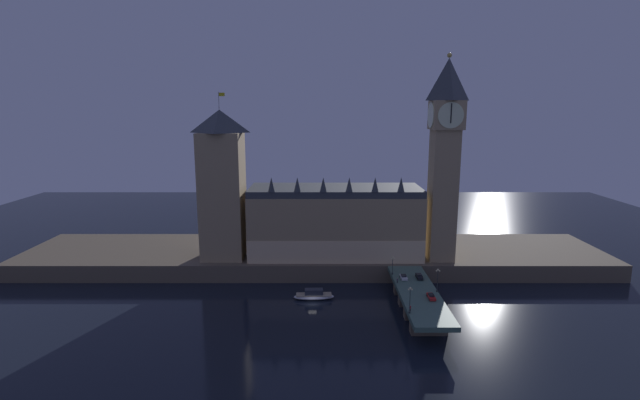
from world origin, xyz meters
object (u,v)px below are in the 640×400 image
at_px(victoria_tower, 220,185).
at_px(street_lamp_mid, 436,277).
at_px(car_southbound_trail, 417,276).
at_px(car_southbound_lead, 429,296).
at_px(pedestrian_near_rail, 408,308).
at_px(boat_upstream, 312,295).
at_px(car_northbound_lead, 402,277).
at_px(street_lamp_far, 391,263).
at_px(street_lamp_near, 408,297).
at_px(clock_tower, 442,154).
at_px(pedestrian_far_rail, 396,280).

xyz_separation_m(victoria_tower, street_lamp_mid, (69.41, -33.87, -22.14)).
bearing_deg(car_southbound_trail, car_southbound_lead, -90.00).
xyz_separation_m(pedestrian_near_rail, boat_upstream, (-25.97, 22.80, -5.94)).
bearing_deg(victoria_tower, car_northbound_lead, -20.79).
height_order(street_lamp_mid, boat_upstream, street_lamp_mid).
relative_size(street_lamp_far, boat_upstream, 0.47).
distance_m(car_southbound_lead, street_lamp_near, 13.09).
relative_size(clock_tower, street_lamp_mid, 10.06).
bearing_deg(street_lamp_near, car_southbound_lead, 50.24).
xyz_separation_m(clock_tower, victoria_tower, (-77.91, 2.94, -11.20)).
bearing_deg(street_lamp_far, clock_tower, 39.85).
distance_m(car_northbound_lead, street_lamp_near, 25.74).
xyz_separation_m(clock_tower, street_lamp_far, (-19.43, -16.21, -34.01)).
bearing_deg(pedestrian_far_rail, pedestrian_near_rail, -90.00).
bearing_deg(boat_upstream, car_southbound_lead, -22.99).
distance_m(clock_tower, street_lamp_near, 59.73).
bearing_deg(street_lamp_near, car_northbound_lead, 83.39).
relative_size(pedestrian_near_rail, street_lamp_far, 0.30).
height_order(clock_tower, car_southbound_trail, clock_tower).
relative_size(car_northbound_lead, street_lamp_far, 0.73).
relative_size(car_southbound_trail, street_lamp_near, 0.64).
height_order(car_northbound_lead, car_southbound_trail, car_southbound_trail).
relative_size(car_southbound_lead, pedestrian_far_rail, 2.86).
height_order(pedestrian_far_rail, street_lamp_mid, street_lamp_mid).
distance_m(car_northbound_lead, car_southbound_trail, 5.09).
distance_m(pedestrian_near_rail, street_lamp_mid, 17.60).
xyz_separation_m(pedestrian_near_rail, street_lamp_far, (-0.40, 28.39, 2.81)).
distance_m(car_northbound_lead, street_lamp_mid, 13.78).
distance_m(street_lamp_mid, boat_upstream, 38.78).
xyz_separation_m(car_southbound_trail, pedestrian_near_rail, (-7.59, -24.76, 0.25)).
xyz_separation_m(car_southbound_lead, pedestrian_far_rail, (-7.59, 12.23, 0.23)).
bearing_deg(street_lamp_near, pedestrian_far_rail, 88.95).
bearing_deg(car_southbound_lead, victoria_tower, 149.61).
height_order(car_southbound_trail, pedestrian_near_rail, pedestrian_near_rail).
bearing_deg(pedestrian_near_rail, clock_tower, 66.90).
distance_m(clock_tower, car_southbound_trail, 43.58).
distance_m(car_southbound_trail, pedestrian_near_rail, 25.90).
relative_size(pedestrian_far_rail, street_lamp_far, 0.27).
bearing_deg(pedestrian_far_rail, car_southbound_lead, -58.18).
bearing_deg(pedestrian_far_rail, car_southbound_trail, 27.57).
xyz_separation_m(car_northbound_lead, pedestrian_far_rail, (-2.53, -3.44, 0.22)).
bearing_deg(boat_upstream, car_southbound_trail, 3.34).
distance_m(car_southbound_trail, pedestrian_far_rail, 8.57).
bearing_deg(pedestrian_near_rail, car_northbound_lead, 84.04).
relative_size(car_southbound_trail, pedestrian_near_rail, 2.61).
bearing_deg(car_northbound_lead, street_lamp_far, 125.17).
relative_size(car_northbound_lead, street_lamp_near, 0.60).
height_order(street_lamp_near, street_lamp_mid, street_lamp_near).
height_order(car_southbound_lead, street_lamp_mid, street_lamp_mid).
height_order(clock_tower, car_southbound_lead, clock_tower).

